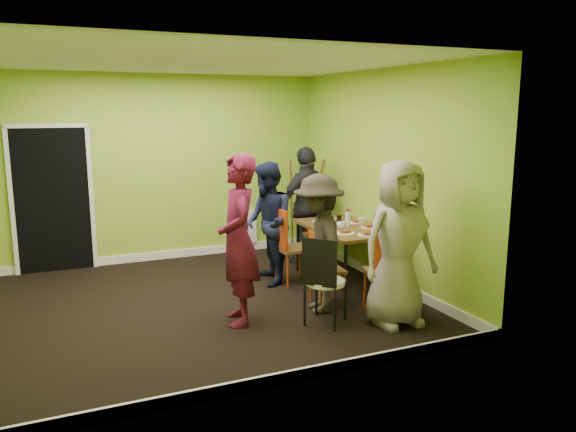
% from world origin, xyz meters
% --- Properties ---
extents(ground, '(5.00, 5.00, 0.00)m').
position_xyz_m(ground, '(0.00, 0.00, 0.00)').
color(ground, black).
rests_on(ground, ground).
extents(room_walls, '(5.04, 4.54, 2.82)m').
position_xyz_m(room_walls, '(-0.02, 0.04, 0.99)').
color(room_walls, '#96BA2F').
rests_on(room_walls, ground).
extents(dining_table, '(0.90, 1.50, 0.75)m').
position_xyz_m(dining_table, '(2.05, 0.12, 0.70)').
color(dining_table, black).
rests_on(dining_table, ground).
extents(chair_left_far, '(0.44, 0.43, 1.01)m').
position_xyz_m(chair_left_far, '(1.29, 0.31, 0.57)').
color(chair_left_far, '#CE4213').
rests_on(chair_left_far, ground).
extents(chair_left_near, '(0.39, 0.39, 0.87)m').
position_xyz_m(chair_left_near, '(1.34, -0.57, 0.49)').
color(chair_left_near, '#CE4213').
rests_on(chair_left_near, ground).
extents(chair_back_end, '(0.54, 0.61, 1.08)m').
position_xyz_m(chair_back_end, '(2.06, 1.05, 0.76)').
color(chair_back_end, '#CE4213').
rests_on(chair_back_end, ground).
extents(chair_front_end, '(0.52, 0.52, 1.03)m').
position_xyz_m(chair_front_end, '(1.83, -1.21, 0.58)').
color(chair_front_end, '#CE4213').
rests_on(chair_front_end, ground).
extents(chair_bentwood, '(0.53, 0.53, 0.97)m').
position_xyz_m(chair_bentwood, '(1.05, -1.17, 0.54)').
color(chair_bentwood, black).
rests_on(chair_bentwood, ground).
extents(easel, '(0.61, 0.57, 1.52)m').
position_xyz_m(easel, '(2.18, 1.71, 0.75)').
color(easel, brown).
rests_on(easel, ground).
extents(plate_near_left, '(0.22, 0.22, 0.01)m').
position_xyz_m(plate_near_left, '(1.88, 0.53, 0.76)').
color(plate_near_left, white).
rests_on(plate_near_left, dining_table).
extents(plate_near_right, '(0.25, 0.25, 0.01)m').
position_xyz_m(plate_near_right, '(1.82, -0.26, 0.76)').
color(plate_near_right, white).
rests_on(plate_near_right, dining_table).
extents(plate_far_back, '(0.24, 0.24, 0.01)m').
position_xyz_m(plate_far_back, '(2.04, 0.63, 0.76)').
color(plate_far_back, white).
rests_on(plate_far_back, dining_table).
extents(plate_far_front, '(0.25, 0.25, 0.01)m').
position_xyz_m(plate_far_front, '(2.02, -0.46, 0.76)').
color(plate_far_front, white).
rests_on(plate_far_front, dining_table).
extents(plate_wall_back, '(0.22, 0.22, 0.01)m').
position_xyz_m(plate_wall_back, '(2.30, 0.27, 0.76)').
color(plate_wall_back, white).
rests_on(plate_wall_back, dining_table).
extents(plate_wall_front, '(0.22, 0.22, 0.01)m').
position_xyz_m(plate_wall_front, '(2.28, -0.07, 0.76)').
color(plate_wall_front, white).
rests_on(plate_wall_front, dining_table).
extents(thermos, '(0.06, 0.06, 0.21)m').
position_xyz_m(thermos, '(2.06, 0.10, 0.85)').
color(thermos, white).
rests_on(thermos, dining_table).
extents(blue_bottle, '(0.07, 0.07, 0.22)m').
position_xyz_m(blue_bottle, '(2.34, -0.16, 0.86)').
color(blue_bottle, '#1724AE').
rests_on(blue_bottle, dining_table).
extents(orange_bottle, '(0.04, 0.04, 0.08)m').
position_xyz_m(orange_bottle, '(1.91, 0.37, 0.79)').
color(orange_bottle, '#CE4213').
rests_on(orange_bottle, dining_table).
extents(glass_mid, '(0.06, 0.06, 0.10)m').
position_xyz_m(glass_mid, '(1.89, 0.39, 0.80)').
color(glass_mid, black).
rests_on(glass_mid, dining_table).
extents(glass_back, '(0.07, 0.07, 0.09)m').
position_xyz_m(glass_back, '(2.13, 0.48, 0.79)').
color(glass_back, black).
rests_on(glass_back, dining_table).
extents(glass_front, '(0.06, 0.06, 0.10)m').
position_xyz_m(glass_front, '(2.20, -0.34, 0.80)').
color(glass_front, black).
rests_on(glass_front, dining_table).
extents(cup_a, '(0.12, 0.12, 0.10)m').
position_xyz_m(cup_a, '(1.91, -0.00, 0.80)').
color(cup_a, white).
rests_on(cup_a, dining_table).
extents(cup_b, '(0.11, 0.11, 0.10)m').
position_xyz_m(cup_b, '(2.27, 0.10, 0.80)').
color(cup_b, white).
rests_on(cup_b, dining_table).
extents(person_standing, '(0.55, 0.74, 1.83)m').
position_xyz_m(person_standing, '(0.26, -0.73, 0.92)').
color(person_standing, '#580F28').
rests_on(person_standing, ground).
extents(person_left_far, '(0.72, 0.86, 1.62)m').
position_xyz_m(person_left_far, '(1.05, 0.45, 0.81)').
color(person_left_far, black).
rests_on(person_left_far, ground).
extents(person_left_near, '(0.79, 1.12, 1.58)m').
position_xyz_m(person_left_near, '(1.21, -0.74, 0.79)').
color(person_left_near, black).
rests_on(person_left_near, ground).
extents(person_back_end, '(1.10, 0.71, 1.75)m').
position_xyz_m(person_back_end, '(1.98, 1.18, 0.87)').
color(person_back_end, black).
rests_on(person_back_end, ground).
extents(person_front_end, '(0.88, 0.58, 1.78)m').
position_xyz_m(person_front_end, '(1.79, -1.45, 0.89)').
color(person_front_end, gray).
rests_on(person_front_end, ground).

